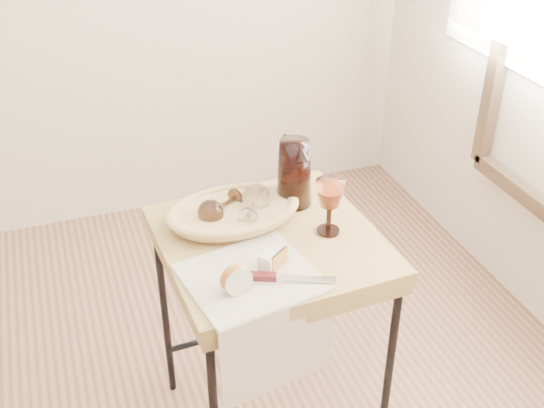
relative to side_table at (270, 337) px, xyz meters
name	(u,v)px	position (x,y,z in m)	size (l,w,h in m)	color
side_table	(270,337)	(0.00, 0.00, 0.00)	(0.59, 0.59, 0.75)	brown
tea_towel	(250,277)	(-0.11, -0.15, 0.38)	(0.32, 0.29, 0.01)	beige
bread_basket	(234,214)	(-0.07, 0.11, 0.40)	(0.34, 0.24, 0.05)	#B88043
goblet_lying_a	(222,206)	(-0.10, 0.13, 0.42)	(0.12, 0.07, 0.07)	#4F3423
goblet_lying_b	(253,206)	(-0.02, 0.09, 0.43)	(0.13, 0.08, 0.08)	white
pitcher	(294,173)	(0.13, 0.15, 0.47)	(0.15, 0.23, 0.24)	black
wine_goblet	(329,207)	(0.16, -0.03, 0.46)	(0.08, 0.08, 0.17)	white
apple_half	(235,277)	(-0.16, -0.19, 0.42)	(0.08, 0.04, 0.07)	red
apple_wedge	(271,260)	(-0.04, -0.14, 0.40)	(0.07, 0.04, 0.05)	silver
table_knife	(284,277)	(-0.03, -0.20, 0.39)	(0.24, 0.02, 0.02)	silver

